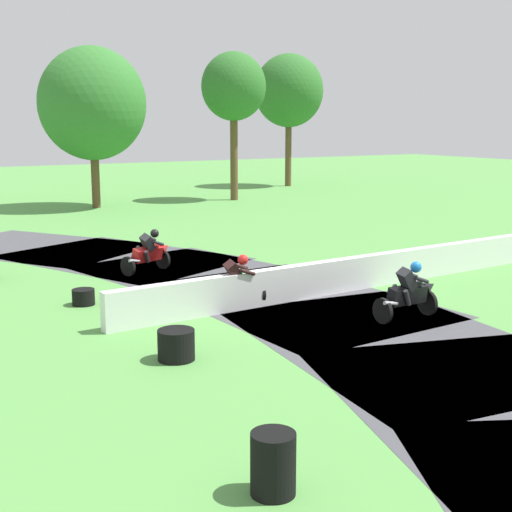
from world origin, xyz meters
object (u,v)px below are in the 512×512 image
at_px(motorcycle_lead_black, 410,292).
at_px(tire_stack_mid_a, 176,345).
at_px(tire_stack_mid_b, 83,297).
at_px(motorcycle_trailing_red, 150,252).
at_px(tire_stack_near, 273,464).
at_px(motorcycle_chase_green, 238,283).

xyz_separation_m(motorcycle_lead_black, tire_stack_mid_a, (-5.85, 0.14, -0.36)).
relative_size(motorcycle_lead_black, tire_stack_mid_b, 2.98).
bearing_deg(motorcycle_trailing_red, motorcycle_lead_black, -68.13).
relative_size(motorcycle_lead_black, tire_stack_near, 2.10).
height_order(motorcycle_lead_black, tire_stack_mid_b, motorcycle_lead_black).
relative_size(tire_stack_near, tire_stack_mid_a, 1.11).
bearing_deg(tire_stack_mid_a, motorcycle_lead_black, -1.32).
height_order(motorcycle_chase_green, tire_stack_near, motorcycle_chase_green).
bearing_deg(tire_stack_mid_a, motorcycle_trailing_red, 71.28).
bearing_deg(motorcycle_lead_black, motorcycle_trailing_red, 111.87).
relative_size(motorcycle_trailing_red, tire_stack_mid_b, 3.07).
bearing_deg(motorcycle_trailing_red, motorcycle_chase_green, -87.18).
height_order(motorcycle_chase_green, tire_stack_mid_b, motorcycle_chase_green).
height_order(motorcycle_trailing_red, tire_stack_mid_a, motorcycle_trailing_red).
relative_size(tire_stack_mid_a, tire_stack_mid_b, 1.27).
distance_m(motorcycle_lead_black, motorcycle_chase_green, 4.13).
bearing_deg(tire_stack_mid_a, motorcycle_chase_green, 43.48).
bearing_deg(tire_stack_near, motorcycle_trailing_red, 74.17).
xyz_separation_m(motorcycle_lead_black, tire_stack_mid_b, (-6.13, 5.16, -0.46)).
distance_m(tire_stack_mid_a, tire_stack_mid_b, 5.03).
distance_m(motorcycle_trailing_red, tire_stack_mid_a, 8.28).
bearing_deg(tire_stack_near, motorcycle_lead_black, 36.40).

